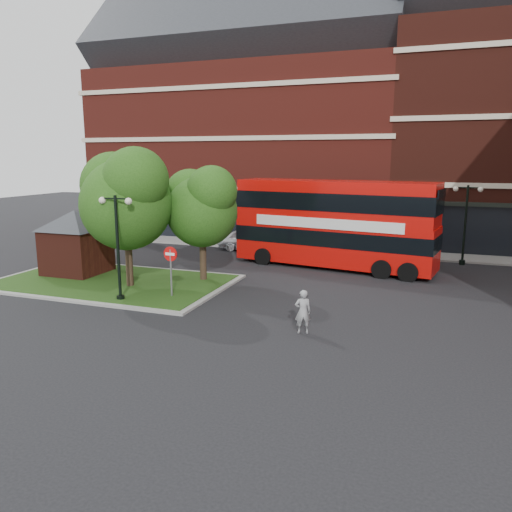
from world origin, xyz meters
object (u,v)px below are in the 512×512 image
at_px(car_silver, 250,240).
at_px(bus, 334,218).
at_px(car_white, 365,246).
at_px(woman, 303,312).

bearing_deg(car_silver, bus, -118.68).
xyz_separation_m(bus, car_white, (1.47, 3.77, -2.28)).
height_order(woman, car_silver, woman).
bearing_deg(bus, woman, -75.00).
relative_size(woman, car_white, 0.37).
height_order(woman, car_white, woman).
xyz_separation_m(woman, car_white, (0.26, 15.80, -0.09)).
height_order(bus, car_silver, bus).
height_order(bus, car_white, bus).
distance_m(car_silver, car_white, 8.21).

